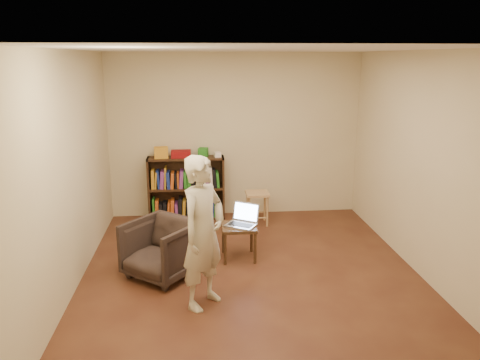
{
  "coord_description": "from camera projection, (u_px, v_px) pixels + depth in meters",
  "views": [
    {
      "loc": [
        -0.61,
        -5.13,
        2.52
      ],
      "look_at": [
        -0.1,
        0.35,
        1.07
      ],
      "focal_mm": 35.0,
      "sensor_mm": 36.0,
      "label": 1
    }
  ],
  "objects": [
    {
      "name": "floor",
      "position": [
        251.0,
        273.0,
        5.64
      ],
      "size": [
        4.5,
        4.5,
        0.0
      ],
      "primitive_type": "plane",
      "color": "#411D14",
      "rests_on": "ground"
    },
    {
      "name": "ceiling",
      "position": [
        252.0,
        49.0,
        4.97
      ],
      "size": [
        4.5,
        4.5,
        0.0
      ],
      "primitive_type": "plane",
      "color": "white",
      "rests_on": "wall_back"
    },
    {
      "name": "wall_back",
      "position": [
        235.0,
        136.0,
        7.47
      ],
      "size": [
        4.0,
        0.0,
        4.0
      ],
      "primitive_type": "plane",
      "rotation": [
        1.57,
        0.0,
        0.0
      ],
      "color": "beige",
      "rests_on": "floor"
    },
    {
      "name": "wall_left",
      "position": [
        71.0,
        172.0,
        5.13
      ],
      "size": [
        0.0,
        4.5,
        4.5
      ],
      "primitive_type": "plane",
      "rotation": [
        1.57,
        0.0,
        1.57
      ],
      "color": "beige",
      "rests_on": "floor"
    },
    {
      "name": "wall_right",
      "position": [
        421.0,
        164.0,
        5.48
      ],
      "size": [
        0.0,
        4.5,
        4.5
      ],
      "primitive_type": "plane",
      "rotation": [
        1.57,
        0.0,
        -1.57
      ],
      "color": "beige",
      "rests_on": "floor"
    },
    {
      "name": "bookshelf",
      "position": [
        187.0,
        191.0,
        7.47
      ],
      "size": [
        1.2,
        0.3,
        1.0
      ],
      "color": "black",
      "rests_on": "floor"
    },
    {
      "name": "box_yellow",
      "position": [
        161.0,
        153.0,
        7.24
      ],
      "size": [
        0.23,
        0.17,
        0.17
      ],
      "primitive_type": "cube",
      "rotation": [
        0.0,
        0.0,
        0.11
      ],
      "color": "gold",
      "rests_on": "bookshelf"
    },
    {
      "name": "red_cloth",
      "position": [
        181.0,
        154.0,
        7.31
      ],
      "size": [
        0.31,
        0.23,
        0.1
      ],
      "primitive_type": "cube",
      "rotation": [
        0.0,
        0.0,
        0.02
      ],
      "color": "maroon",
      "rests_on": "bookshelf"
    },
    {
      "name": "box_green",
      "position": [
        203.0,
        152.0,
        7.34
      ],
      "size": [
        0.17,
        0.17,
        0.14
      ],
      "primitive_type": "cube",
      "rotation": [
        0.0,
        0.0,
        -0.21
      ],
      "color": "#267A20",
      "rests_on": "bookshelf"
    },
    {
      "name": "box_white",
      "position": [
        218.0,
        155.0,
        7.32
      ],
      "size": [
        0.12,
        0.12,
        0.08
      ],
      "primitive_type": "cube",
      "rotation": [
        0.0,
        0.0,
        0.21
      ],
      "color": "white",
      "rests_on": "bookshelf"
    },
    {
      "name": "stool",
      "position": [
        257.0,
        199.0,
        7.2
      ],
      "size": [
        0.35,
        0.35,
        0.51
      ],
      "color": "#AC7853",
      "rests_on": "floor"
    },
    {
      "name": "armchair",
      "position": [
        162.0,
        249.0,
        5.48
      ],
      "size": [
        1.04,
        1.04,
        0.68
      ],
      "primitive_type": "imported",
      "rotation": [
        0.0,
        0.0,
        -0.67
      ],
      "color": "#322521",
      "rests_on": "floor"
    },
    {
      "name": "side_table",
      "position": [
        239.0,
        231.0,
        5.96
      ],
      "size": [
        0.43,
        0.43,
        0.44
      ],
      "color": "black",
      "rests_on": "floor"
    },
    {
      "name": "laptop",
      "position": [
        243.0,
        220.0,
        5.96
      ],
      "size": [
        0.48,
        0.46,
        0.27
      ],
      "rotation": [
        0.0,
        0.0,
        -0.55
      ],
      "color": "silver",
      "rests_on": "side_table"
    },
    {
      "name": "person",
      "position": [
        203.0,
        233.0,
        4.73
      ],
      "size": [
        0.66,
        0.69,
        1.6
      ],
      "primitive_type": "imported",
      "rotation": [
        0.0,
        0.0,
        0.89
      ],
      "color": "beige",
      "rests_on": "floor"
    }
  ]
}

